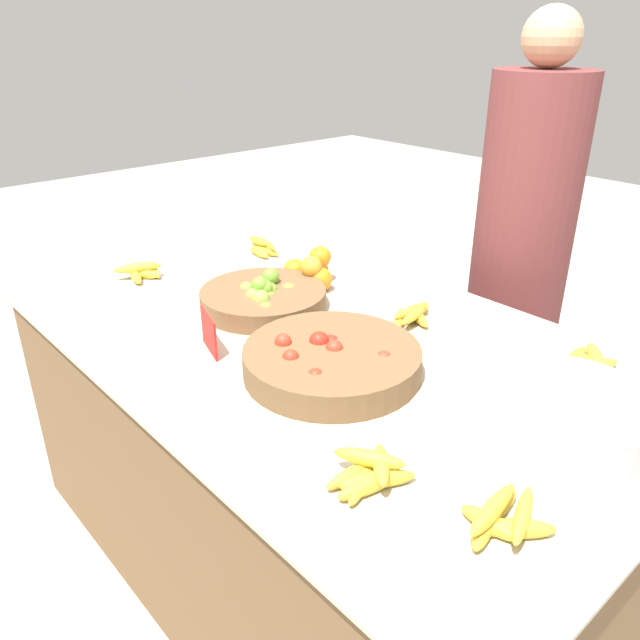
{
  "coord_description": "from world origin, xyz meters",
  "views": [
    {
      "loc": [
        1.15,
        -1.02,
        1.58
      ],
      "look_at": [
        0.0,
        0.0,
        0.85
      ],
      "focal_mm": 35.0,
      "sensor_mm": 36.0,
      "label": 1
    }
  ],
  "objects_px": {
    "metal_bowl": "(568,412)",
    "price_sign": "(209,333)",
    "vendor_person": "(517,276)",
    "lime_bowl": "(265,297)",
    "tomato_basket": "(332,361)"
  },
  "relations": [
    {
      "from": "metal_bowl",
      "to": "vendor_person",
      "type": "relative_size",
      "value": 0.22
    },
    {
      "from": "metal_bowl",
      "to": "lime_bowl",
      "type": "bearing_deg",
      "value": -174.04
    },
    {
      "from": "lime_bowl",
      "to": "metal_bowl",
      "type": "bearing_deg",
      "value": 5.96
    },
    {
      "from": "vendor_person",
      "to": "price_sign",
      "type": "bearing_deg",
      "value": -98.63
    },
    {
      "from": "vendor_person",
      "to": "lime_bowl",
      "type": "bearing_deg",
      "value": -108.91
    },
    {
      "from": "metal_bowl",
      "to": "price_sign",
      "type": "height_order",
      "value": "price_sign"
    },
    {
      "from": "lime_bowl",
      "to": "metal_bowl",
      "type": "height_order",
      "value": "lime_bowl"
    },
    {
      "from": "metal_bowl",
      "to": "price_sign",
      "type": "relative_size",
      "value": 2.96
    },
    {
      "from": "metal_bowl",
      "to": "tomato_basket",
      "type": "bearing_deg",
      "value": -156.74
    },
    {
      "from": "vendor_person",
      "to": "tomato_basket",
      "type": "bearing_deg",
      "value": -83.4
    },
    {
      "from": "tomato_basket",
      "to": "vendor_person",
      "type": "relative_size",
      "value": 0.27
    },
    {
      "from": "tomato_basket",
      "to": "metal_bowl",
      "type": "bearing_deg",
      "value": 23.26
    },
    {
      "from": "tomato_basket",
      "to": "metal_bowl",
      "type": "relative_size",
      "value": 1.21
    },
    {
      "from": "lime_bowl",
      "to": "tomato_basket",
      "type": "height_order",
      "value": "lime_bowl"
    },
    {
      "from": "metal_bowl",
      "to": "vendor_person",
      "type": "bearing_deg",
      "value": 127.65
    }
  ]
}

